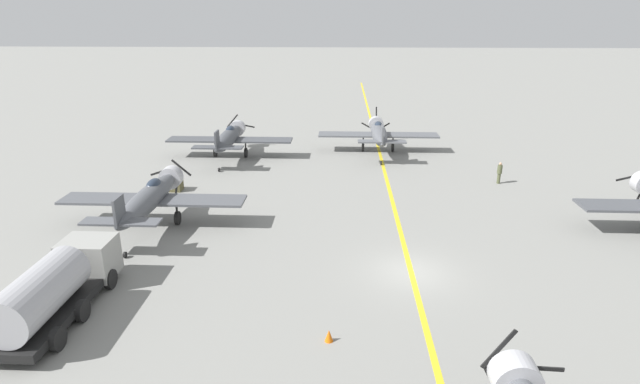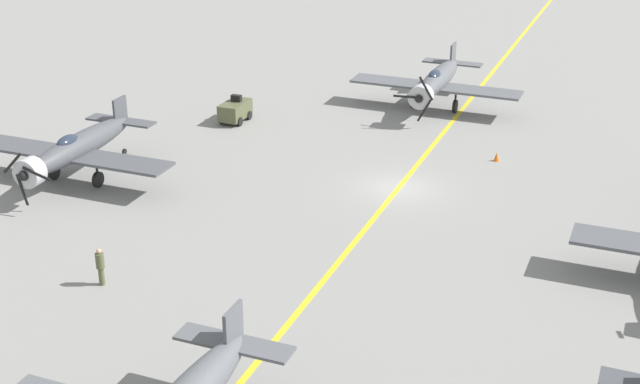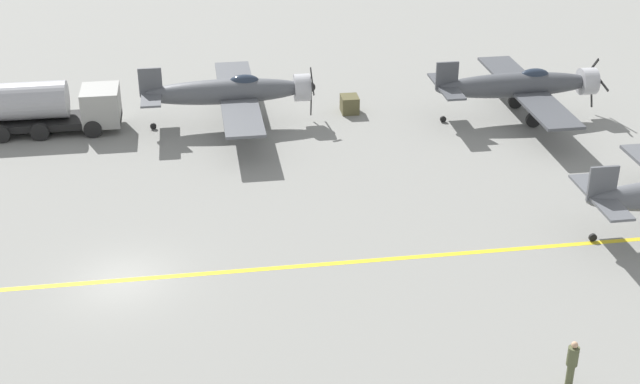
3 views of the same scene
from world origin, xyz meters
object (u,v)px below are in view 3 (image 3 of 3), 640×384
(airplane_mid_left, at_px, (232,92))
(fuel_tanker, at_px, (48,107))
(supply_crate_by_tanker, at_px, (350,104))
(airplane_far_left, at_px, (521,85))
(ground_crew_walking, at_px, (572,362))

(airplane_mid_left, bearing_deg, fuel_tanker, -80.69)
(fuel_tanker, bearing_deg, supply_crate_by_tanker, 91.27)
(airplane_far_left, relative_size, ground_crew_walking, 6.70)
(ground_crew_walking, relative_size, supply_crate_by_tanker, 1.47)
(airplane_mid_left, relative_size, fuel_tanker, 1.50)
(fuel_tanker, bearing_deg, ground_crew_walking, 38.19)
(airplane_mid_left, distance_m, supply_crate_by_tanker, 7.23)
(airplane_mid_left, height_order, fuel_tanker, airplane_mid_left)
(airplane_mid_left, height_order, supply_crate_by_tanker, airplane_mid_left)
(ground_crew_walking, bearing_deg, airplane_far_left, 164.10)
(airplane_mid_left, xyz_separation_m, supply_crate_by_tanker, (-0.90, 7.01, -1.50))
(ground_crew_walking, height_order, supply_crate_by_tanker, ground_crew_walking)
(airplane_mid_left, xyz_separation_m, airplane_far_left, (1.45, 16.68, 0.00))
(airplane_mid_left, xyz_separation_m, ground_crew_walking, (25.18, 9.92, -1.03))
(supply_crate_by_tanker, bearing_deg, airplane_far_left, 76.37)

